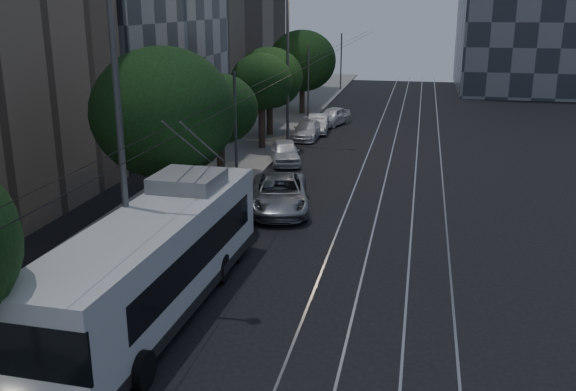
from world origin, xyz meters
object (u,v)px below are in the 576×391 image
Objects in this scene: car_white_a at (285,152)px; pickup_silver at (280,194)px; trolleybus at (158,260)px; car_white_b at (307,130)px; car_white_c at (318,124)px; car_white_d at (333,116)px; streetlamp_near at (131,102)px; streetlamp_far at (294,40)px.

pickup_silver is at bearing -95.85° from car_white_a.
trolleybus is 26.59m from car_white_b.
car_white_c is 3.18m from car_white_d.
car_white_d is at bearing 69.22° from car_white_a.
car_white_d is at bearing 90.44° from trolleybus.
car_white_a reaches higher than car_white_c.
streetlamp_near is at bearing -88.14° from car_white_b.
car_white_a is 0.38× the size of streetlamp_near.
streetlamp_near is at bearing -90.13° from streetlamp_far.
car_white_b is (-1.57, 16.00, -0.15)m from pickup_silver.
car_white_a is 9.69m from car_white_c.
pickup_silver is 18.42m from car_white_c.
streetlamp_near is at bearing -97.14° from car_white_c.
streetlamp_far reaches higher than car_white_a.
car_white_b is 2.41m from car_white_c.
streetlamp_near reaches higher than car_white_d.
streetlamp_near is 0.93× the size of streetlamp_far.
car_white_d is at bearing 79.21° from streetlamp_far.
car_white_d is 0.35× the size of streetlamp_far.
trolleybus is 24.85m from streetlamp_far.
car_white_d is at bearing 79.28° from pickup_silver.
car_white_a is 19.63m from streetlamp_near.
streetlamp_far reaches higher than car_white_d.
streetlamp_far reaches higher than trolleybus.
streetlamp_near reaches higher than car_white_b.
streetlamp_near is at bearing -114.16° from pickup_silver.
trolleybus is at bearing -33.31° from streetlamp_near.
pickup_silver is 0.48× the size of streetlamp_far.
car_white_c is 0.99× the size of car_white_d.
car_white_b is 1.07× the size of car_white_c.
car_white_d reaches higher than car_white_c.
trolleybus is 1.16× the size of streetlamp_near.
pickup_silver is 16.08m from car_white_b.
streetlamp_far is at bearing -99.28° from car_white_b.
car_white_d reaches higher than car_white_b.
pickup_silver is 1.37× the size of car_white_d.
trolleybus is at bearing -88.43° from streetlamp_far.
car_white_a is at bearing 88.41° from streetlamp_near.
car_white_d is (1.01, 12.80, 0.00)m from car_white_a.
car_white_d is 0.38× the size of streetlamp_near.
car_white_a is at bearing -97.64° from car_white_c.
car_white_b is 6.59m from streetlamp_far.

